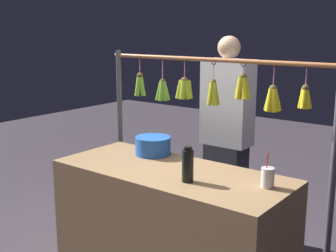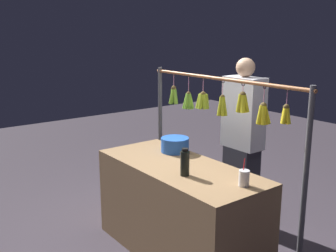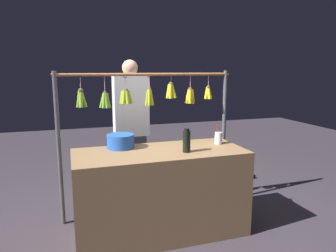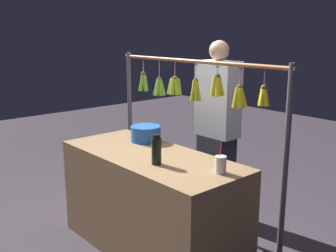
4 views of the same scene
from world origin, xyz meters
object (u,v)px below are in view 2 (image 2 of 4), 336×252
water_bottle (185,163)px  drink_cup (244,178)px  vendor_person (242,144)px  blue_bucket (175,145)px

water_bottle → drink_cup: 0.49m
water_bottle → drink_cup: size_ratio=1.08×
water_bottle → vendor_person: size_ratio=0.13×
blue_bucket → drink_cup: (-1.01, 0.13, -0.01)m
blue_bucket → water_bottle: bearing=148.7°
water_bottle → drink_cup: (-0.44, -0.21, -0.05)m
blue_bucket → vendor_person: size_ratio=0.16×
blue_bucket → drink_cup: 1.02m
blue_bucket → drink_cup: bearing=172.5°
water_bottle → drink_cup: bearing=-154.4°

